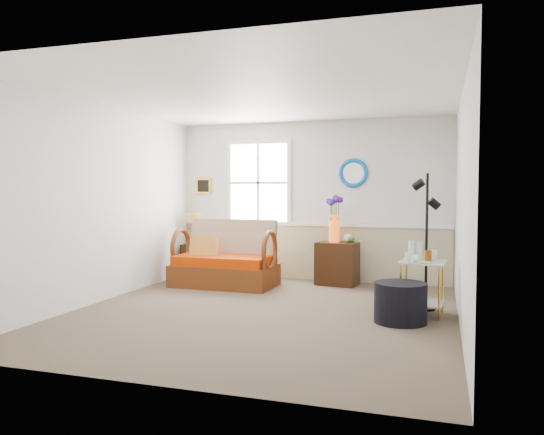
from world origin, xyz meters
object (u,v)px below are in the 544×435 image
(cabinet, at_px, (337,264))
(side_table, at_px, (422,288))
(loveseat, at_px, (224,253))
(lamp_stand, at_px, (193,260))
(ottoman, at_px, (400,303))
(floor_lamp, at_px, (427,242))

(cabinet, relative_size, side_table, 1.04)
(loveseat, bearing_deg, lamp_stand, 142.87)
(side_table, bearing_deg, loveseat, 160.43)
(lamp_stand, relative_size, ottoman, 0.94)
(loveseat, height_order, side_table, loveseat)
(lamp_stand, height_order, floor_lamp, floor_lamp)
(side_table, xyz_separation_m, ottoman, (-0.22, -0.44, -0.10))
(lamp_stand, distance_m, side_table, 4.22)
(loveseat, distance_m, floor_lamp, 3.11)
(loveseat, xyz_separation_m, side_table, (2.97, -1.05, -0.18))
(side_table, xyz_separation_m, floor_lamp, (0.04, 0.31, 0.52))
(cabinet, xyz_separation_m, side_table, (1.33, -1.67, -0.01))
(floor_lamp, bearing_deg, lamp_stand, 172.07)
(side_table, bearing_deg, ottoman, -116.11)
(ottoman, bearing_deg, floor_lamp, 71.51)
(loveseat, xyz_separation_m, floor_lamp, (3.00, -0.74, 0.34))
(loveseat, bearing_deg, floor_lamp, -12.94)
(cabinet, bearing_deg, lamp_stand, -173.20)
(lamp_stand, distance_m, floor_lamp, 4.17)
(cabinet, xyz_separation_m, ottoman, (1.11, -2.11, -0.11))
(loveseat, relative_size, lamp_stand, 2.83)
(loveseat, bearing_deg, side_table, -18.67)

